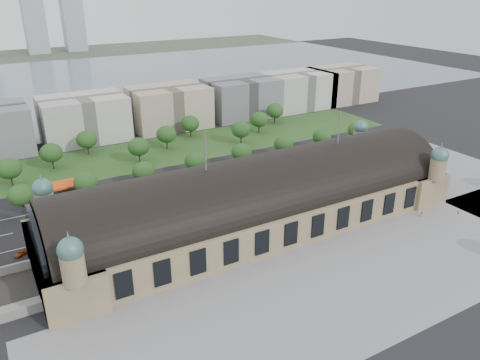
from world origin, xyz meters
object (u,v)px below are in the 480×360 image
traffic_car_5 (265,170)px  parked_car_0 (75,234)px  traffic_car_4 (234,192)px  parked_car_5 (177,215)px  traffic_car_6 (346,165)px  parked_car_3 (152,216)px  traffic_car_2 (64,233)px  bus_mid (242,185)px  parked_car_6 (144,223)px  traffic_car_3 (107,201)px  parked_car_1 (21,253)px  petrol_station (66,185)px  bus_west (182,203)px  pedestrian_2 (458,213)px  pedestrian_0 (422,215)px  bus_east (295,172)px  parked_car_4 (150,220)px  parked_car_2 (67,242)px

traffic_car_5 → parked_car_0: size_ratio=0.78×
traffic_car_4 → parked_car_5: parked_car_5 is taller
traffic_car_6 → parked_car_0: size_ratio=1.02×
traffic_car_4 → parked_car_3: 37.17m
traffic_car_2 → parked_car_3: 31.21m
bus_mid → traffic_car_2: bearing=90.4°
bus_mid → traffic_car_6: bearing=-94.8°
parked_car_6 → bus_mid: bus_mid is taller
traffic_car_3 → parked_car_1: traffic_car_3 is taller
traffic_car_3 → parked_car_5: traffic_car_3 is taller
petrol_station → traffic_car_3: (11.77, -19.30, -2.16)m
parked_car_5 → bus_west: bus_west is taller
bus_west → pedestrian_2: bearing=-122.4°
petrol_station → traffic_car_6: 126.93m
traffic_car_5 → traffic_car_3: bearing=81.4°
traffic_car_6 → pedestrian_2: pedestrian_2 is taller
bus_west → pedestrian_0: (74.45, -52.51, -0.92)m
traffic_car_2 → traffic_car_3: traffic_car_3 is taller
traffic_car_6 → bus_west: bus_west is taller
traffic_car_3 → pedestrian_0: (99.06, -70.93, 0.14)m
traffic_car_3 → pedestrian_2: (112.59, -76.53, -0.02)m
traffic_car_4 → bus_east: bus_east is taller
traffic_car_2 → traffic_car_6: 129.88m
parked_car_5 → pedestrian_0: (79.47, -45.94, 0.23)m
parked_car_3 → bus_east: (71.09, 7.00, 0.89)m
traffic_car_4 → pedestrian_0: pedestrian_0 is taller
traffic_car_5 → bus_east: size_ratio=0.32×
traffic_car_3 → traffic_car_4: bearing=-105.1°
parked_car_5 → parked_car_6: 12.78m
traffic_car_5 → parked_car_5: 57.16m
parked_car_4 → parked_car_5: bearing=48.8°
parked_car_0 → parked_car_3: (27.94, 0.00, -0.03)m
parked_car_2 → parked_car_3: (31.28, 4.00, 0.09)m
parked_car_0 → parked_car_3: bearing=59.4°
parked_car_1 → parked_car_2: size_ratio=1.02×
parked_car_1 → bus_mid: (88.77, 10.30, 0.87)m
parked_car_4 → pedestrian_0: pedestrian_0 is taller
parked_car_1 → bus_west: bearing=56.9°
parked_car_1 → parked_car_6: (41.46, -0.23, 0.07)m
traffic_car_2 → traffic_car_3: (20.02, 17.91, 0.11)m
traffic_car_2 → bus_mid: 74.23m
bus_mid → parked_car_0: bearing=93.0°
traffic_car_2 → pedestrian_0: size_ratio=2.62×
pedestrian_0 → parked_car_6: bearing=153.3°
pedestrian_2 → bus_mid: bearing=11.7°
parked_car_6 → pedestrian_0: 103.06m
parked_car_4 → bus_east: bearing=61.1°
traffic_car_6 → parked_car_0: (-126.75, -4.05, 0.12)m
petrol_station → parked_car_5: (31.37, -44.28, -2.25)m
parked_car_6 → bus_mid: (47.31, 10.53, 0.79)m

